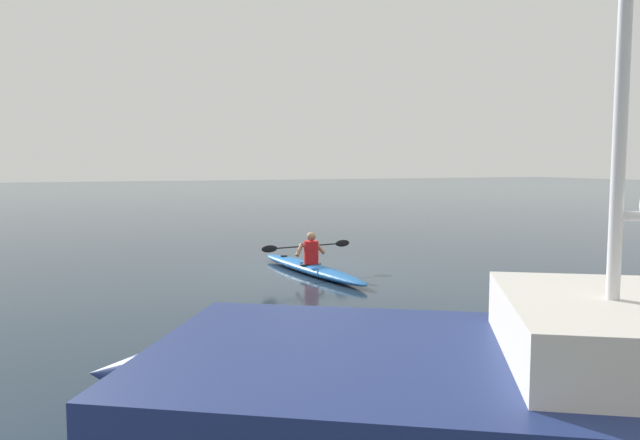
% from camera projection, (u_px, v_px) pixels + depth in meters
% --- Properties ---
extents(ground_plane, '(160.00, 160.00, 0.00)m').
position_uv_depth(ground_plane, '(311.00, 270.00, 14.91)').
color(ground_plane, '#1E2D3D').
extents(kayak, '(1.14, 4.74, 0.24)m').
position_uv_depth(kayak, '(311.00, 268.00, 14.40)').
color(kayak, '#1959A5').
rests_on(kayak, ground).
extents(kayaker, '(2.37, 0.54, 0.75)m').
position_uv_depth(kayaker, '(311.00, 250.00, 14.35)').
color(kayaker, red).
rests_on(kayaker, kayak).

